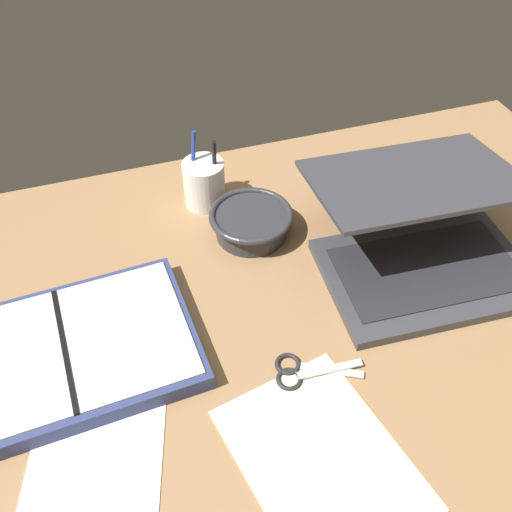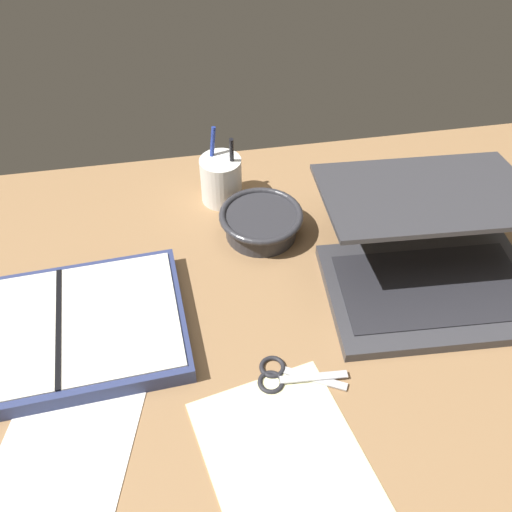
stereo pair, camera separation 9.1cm
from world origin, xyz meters
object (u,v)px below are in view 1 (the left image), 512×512
Objects in this scene: laptop at (422,240)px; bowl at (251,222)px; pen_cup at (204,183)px; scissors at (299,371)px; planner at (67,354)px.

bowl is (-25.16, 15.88, -2.50)cm from laptop.
bowl is 1.02× the size of pen_cup.
laptop is 31.76cm from scissors.
scissors is at bearing -25.04° from planner.
laptop reaches higher than planner.
bowl reaches higher than scissors.
planner is at bearing -152.35° from bowl.
bowl is 12.73cm from pen_cup.
planner is at bearing 174.14° from scissors.
pen_cup is 41.03cm from planner.
laptop is 41.07cm from pen_cup.
pen_cup is 0.38× the size of planner.
pen_cup is (-5.69, 11.23, 1.85)cm from bowl.
laptop reaches higher than pen_cup.
scissors is (3.21, -41.93, -4.35)cm from pen_cup.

